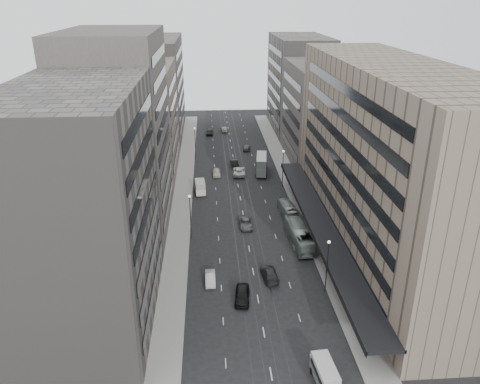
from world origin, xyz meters
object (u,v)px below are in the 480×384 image
object	(u,v)px
double_decker	(261,164)
panel_van	(200,187)
bus_far	(289,212)
sedan_2	(246,223)
bus_near	(299,235)
sedan_0	(242,295)
sedan_1	(210,278)
vw_microbus	(325,373)
pedestrian	(361,313)

from	to	relation	value
double_decker	panel_van	world-z (taller)	double_decker
bus_far	sedan_2	distance (m)	8.91
bus_near	sedan_0	bearing A→B (deg)	51.69
sedan_0	sedan_1	bearing A→B (deg)	139.28
vw_microbus	panel_van	world-z (taller)	panel_van
bus_far	pedestrian	xyz separation A→B (m)	(4.33, -30.28, -0.30)
panel_van	pedestrian	xyz separation A→B (m)	(21.15, -43.38, -0.50)
sedan_1	sedan_2	bearing A→B (deg)	68.18
double_decker	pedestrian	world-z (taller)	double_decker
vw_microbus	pedestrian	xyz separation A→B (m)	(7.24, 10.39, -0.38)
bus_far	sedan_0	distance (m)	27.24
sedan_0	bus_near	bearing A→B (deg)	61.17
vw_microbus	panel_van	bearing A→B (deg)	99.95
vw_microbus	panel_van	xyz separation A→B (m)	(-13.90, 53.77, 0.12)
bus_near	pedestrian	size ratio (longest dim) A/B	6.43
bus_far	pedestrian	world-z (taller)	bus_far
bus_near	sedan_0	distance (m)	18.66
bus_far	sedan_2	xyz separation A→B (m)	(-8.40, -2.91, -0.66)
double_decker	panel_van	bearing A→B (deg)	-134.98
panel_van	bus_far	bearing A→B (deg)	-42.19
sedan_0	sedan_1	xyz separation A→B (m)	(-4.36, 4.66, -0.17)
panel_van	sedan_2	distance (m)	18.11
bus_near	sedan_2	xyz separation A→B (m)	(-8.40, 6.87, -0.91)
sedan_0	pedestrian	xyz separation A→B (m)	(15.04, -5.23, 0.19)
double_decker	vw_microbus	bearing A→B (deg)	-83.28
bus_near	vw_microbus	bearing A→B (deg)	81.36
bus_near	double_decker	bearing A→B (deg)	-89.01
sedan_0	double_decker	bearing A→B (deg)	86.80
bus_near	panel_van	world-z (taller)	bus_near
bus_near	sedan_2	distance (m)	10.89
pedestrian	panel_van	bearing A→B (deg)	-62.89
sedan_2	pedestrian	bearing A→B (deg)	-65.00
bus_near	sedan_2	size ratio (longest dim) A/B	2.33
sedan_0	vw_microbus	bearing A→B (deg)	-57.26
sedan_2	pedestrian	xyz separation A→B (m)	(12.73, -27.36, 0.36)
panel_van	sedan_0	xyz separation A→B (m)	(6.11, -38.15, -0.69)
sedan_2	bus_near	bearing A→B (deg)	-39.22
double_decker	pedestrian	bearing A→B (deg)	-75.78
sedan_1	vw_microbus	bearing A→B (deg)	-60.00
bus_far	vw_microbus	world-z (taller)	bus_far
bus_far	pedestrian	size ratio (longest dim) A/B	5.40
bus_near	vw_microbus	size ratio (longest dim) A/B	2.35
vw_microbus	sedan_1	xyz separation A→B (m)	(-12.16, 20.29, -0.73)
vw_microbus	sedan_0	size ratio (longest dim) A/B	0.97
double_decker	pedestrian	distance (m)	54.97
bus_far	sedan_2	world-z (taller)	bus_far
sedan_1	pedestrian	xyz separation A→B (m)	(19.40, -9.90, 0.35)
vw_microbus	sedan_2	xyz separation A→B (m)	(-5.49, 37.76, -0.74)
sedan_1	pedestrian	world-z (taller)	pedestrian
panel_van	sedan_2	size ratio (longest dim) A/B	0.93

